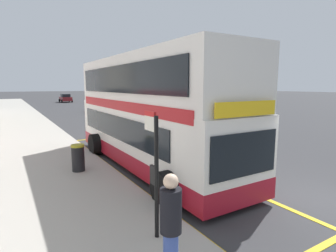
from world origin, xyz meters
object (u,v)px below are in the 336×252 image
bus_stop_sign (155,164)px  double_decker_bus (148,116)px  pedestrian_waiting_near_sign (171,225)px  parked_car_black_behind (100,106)px  litter_bin (78,158)px  parked_car_maroon_across (66,98)px

bus_stop_sign → double_decker_bus: bearing=64.3°
double_decker_bus → pedestrian_waiting_near_sign: bearing=-114.2°
parked_car_black_behind → litter_bin: (-7.87, -22.98, -0.16)m
parked_car_maroon_across → parked_car_black_behind: bearing=-93.2°
bus_stop_sign → pedestrian_waiting_near_sign: (-0.46, -1.38, -0.55)m
parked_car_black_behind → parked_car_maroon_across: size_ratio=1.00×
parked_car_maroon_across → pedestrian_waiting_near_sign: bearing=-101.5°
parked_car_maroon_across → pedestrian_waiting_near_sign: 53.27m
bus_stop_sign → parked_car_maroon_across: 51.85m
bus_stop_sign → pedestrian_waiting_near_sign: bearing=-108.6°
parked_car_maroon_across → pedestrian_waiting_near_sign: (-8.21, -52.63, 0.34)m
parked_car_maroon_across → litter_bin: 46.68m
bus_stop_sign → litter_bin: (-0.36, 5.29, -1.05)m
double_decker_bus → parked_car_black_behind: size_ratio=2.47×
litter_bin → pedestrian_waiting_near_sign: bearing=-90.9°
double_decker_bus → pedestrian_waiting_near_sign: 7.05m
parked_car_maroon_across → litter_bin: parked_car_maroon_across is taller
pedestrian_waiting_near_sign → parked_car_maroon_across: bearing=81.1°
parked_car_black_behind → pedestrian_waiting_near_sign: pedestrian_waiting_near_sign is taller
bus_stop_sign → pedestrian_waiting_near_sign: 1.55m
pedestrian_waiting_near_sign → litter_bin: (0.10, 6.66, -0.50)m
double_decker_bus → parked_car_maroon_across: 46.58m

